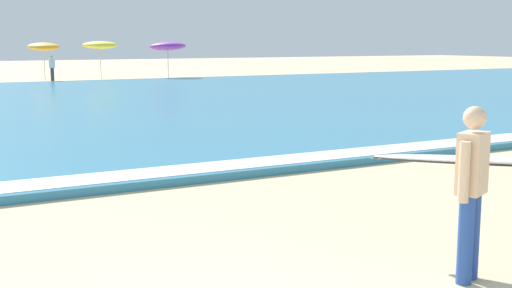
% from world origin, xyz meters
% --- Properties ---
extents(surf_foam, '(120.00, 0.87, 0.01)m').
position_xyz_m(surf_foam, '(0.00, 6.27, 0.15)').
color(surf_foam, white).
rests_on(surf_foam, sea).
extents(surfer_with_board, '(1.41, 2.53, 1.73)m').
position_xyz_m(surfer_with_board, '(3.00, 0.41, 1.03)').
color(surfer_with_board, '#284CA3').
rests_on(surfer_with_board, ground).
extents(beach_umbrella_4, '(1.89, 1.91, 2.30)m').
position_xyz_m(beach_umbrella_4, '(6.05, 37.21, 2.01)').
color(beach_umbrella_4, beige).
rests_on(beach_umbrella_4, ground).
extents(beach_umbrella_5, '(2.15, 2.15, 2.34)m').
position_xyz_m(beach_umbrella_5, '(9.42, 36.96, 2.10)').
color(beach_umbrella_5, beige).
rests_on(beach_umbrella_5, ground).
extents(beach_umbrella_6, '(2.22, 2.25, 2.35)m').
position_xyz_m(beach_umbrella_6, '(13.04, 34.73, 2.02)').
color(beach_umbrella_6, beige).
rests_on(beach_umbrella_6, ground).
extents(beachgoer_near_row_left, '(0.32, 0.20, 1.58)m').
position_xyz_m(beachgoer_near_row_left, '(5.90, 34.38, 0.84)').
color(beachgoer_near_row_left, '#383842').
rests_on(beachgoer_near_row_left, ground).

